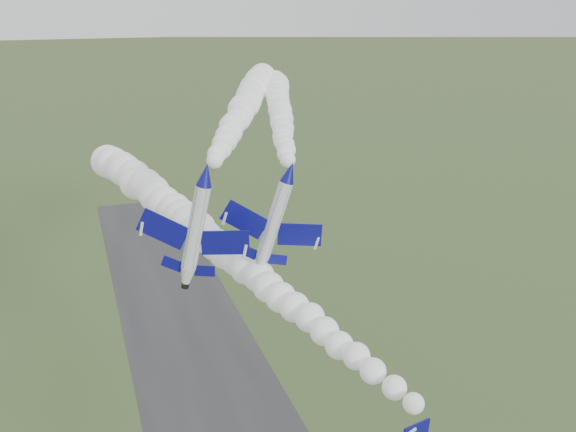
# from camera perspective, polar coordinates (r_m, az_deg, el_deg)

# --- Properties ---
(smoke_trail_jet_lead) EXTENTS (28.32, 73.70, 5.46)m
(smoke_trail_jet_lead) POSITION_cam_1_polar(r_m,az_deg,el_deg) (79.66, -6.86, -2.14)
(smoke_trail_jet_lead) COLOR white
(jet_pair_left) EXTENTS (11.40, 13.43, 4.02)m
(jet_pair_left) POSITION_cam_1_polar(r_m,az_deg,el_deg) (64.00, -7.35, 3.66)
(jet_pair_left) COLOR silver
(smoke_trail_jet_pair_left) EXTENTS (29.23, 64.37, 5.38)m
(smoke_trail_jet_pair_left) POSITION_cam_1_polar(r_m,az_deg,el_deg) (99.68, -3.89, 9.69)
(smoke_trail_jet_pair_left) COLOR white
(jet_pair_right) EXTENTS (10.80, 13.15, 4.24)m
(jet_pair_right) POSITION_cam_1_polar(r_m,az_deg,el_deg) (67.07, 0.17, 3.92)
(jet_pair_right) COLOR silver
(smoke_trail_jet_pair_right) EXTENTS (20.88, 59.79, 4.44)m
(smoke_trail_jet_pair_right) POSITION_cam_1_polar(r_m,az_deg,el_deg) (100.29, -0.72, 9.35)
(smoke_trail_jet_pair_right) COLOR white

